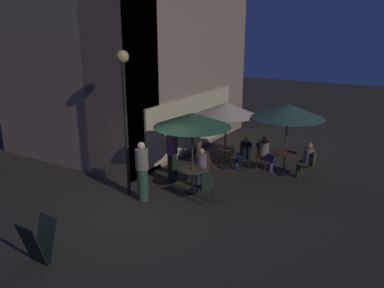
% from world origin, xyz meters
% --- Properties ---
extents(ground_plane, '(60.00, 60.00, 0.00)m').
position_xyz_m(ground_plane, '(0.00, 0.00, 0.00)').
color(ground_plane, '#2F2A21').
extents(cafe_building, '(8.75, 6.78, 9.11)m').
position_xyz_m(cafe_building, '(4.31, 3.32, 4.55)').
color(cafe_building, '#9E7E62').
rests_on(cafe_building, ground).
extents(street_lamp_near_corner, '(0.35, 0.35, 4.26)m').
position_xyz_m(street_lamp_near_corner, '(0.84, 0.88, 3.09)').
color(street_lamp_near_corner, black).
rests_on(street_lamp_near_corner, ground).
extents(menu_sandwich_board, '(0.66, 0.55, 0.96)m').
position_xyz_m(menu_sandwich_board, '(-2.88, 0.17, 0.50)').
color(menu_sandwich_board, '#1E2A23').
rests_on(menu_sandwich_board, ground).
extents(cafe_table_0, '(0.74, 0.74, 0.75)m').
position_xyz_m(cafe_table_0, '(1.92, -0.71, 0.54)').
color(cafe_table_0, black).
rests_on(cafe_table_0, ground).
extents(cafe_table_1, '(0.77, 0.77, 0.79)m').
position_xyz_m(cafe_table_1, '(4.86, -2.60, 0.59)').
color(cafe_table_1, black).
rests_on(cafe_table_1, ground).
extents(cafe_table_2, '(0.62, 0.62, 0.73)m').
position_xyz_m(cafe_table_2, '(4.45, -0.54, 0.49)').
color(cafe_table_2, black).
rests_on(cafe_table_2, ground).
extents(patio_umbrella_0, '(2.29, 2.29, 2.49)m').
position_xyz_m(patio_umbrella_0, '(1.92, -0.71, 2.28)').
color(patio_umbrella_0, black).
rests_on(patio_umbrella_0, ground).
extents(patio_umbrella_1, '(2.42, 2.42, 2.46)m').
position_xyz_m(patio_umbrella_1, '(4.86, -2.60, 2.22)').
color(patio_umbrella_1, black).
rests_on(patio_umbrella_1, ground).
extents(patio_umbrella_2, '(2.18, 2.18, 2.38)m').
position_xyz_m(patio_umbrella_2, '(4.45, -0.54, 2.14)').
color(patio_umbrella_2, black).
rests_on(patio_umbrella_2, ground).
extents(cafe_chair_0, '(0.54, 0.54, 0.97)m').
position_xyz_m(cafe_chair_0, '(1.47, -1.44, 0.58)').
color(cafe_chair_0, black).
rests_on(cafe_chair_0, ground).
extents(cafe_chair_1, '(0.45, 0.45, 0.94)m').
position_xyz_m(cafe_chair_1, '(2.74, -0.59, 0.57)').
color(cafe_chair_1, brown).
rests_on(cafe_chair_1, ground).
extents(cafe_chair_2, '(0.45, 0.45, 1.00)m').
position_xyz_m(cafe_chair_2, '(4.94, -1.72, 0.60)').
color(cafe_chair_2, '#56351D').
rests_on(cafe_chair_2, ground).
extents(cafe_chair_3, '(0.46, 0.46, 0.98)m').
position_xyz_m(cafe_chair_3, '(4.93, -3.47, 0.59)').
color(cafe_chair_3, '#4C3E1C').
rests_on(cafe_chair_3, ground).
extents(cafe_chair_4, '(0.45, 0.45, 0.96)m').
position_xyz_m(cafe_chair_4, '(4.59, -1.35, 0.57)').
color(cafe_chair_4, black).
rests_on(cafe_chair_4, ground).
extents(cafe_chair_5, '(0.51, 0.51, 0.86)m').
position_xyz_m(cafe_chair_5, '(4.29, 0.31, 0.52)').
color(cafe_chair_5, brown).
rests_on(cafe_chair_5, ground).
extents(patron_seated_0, '(0.54, 0.39, 1.21)m').
position_xyz_m(patron_seated_0, '(2.60, -0.61, 0.69)').
color(patron_seated_0, '#1F2547').
rests_on(patron_seated_0, ground).
extents(patron_seated_1, '(0.40, 0.56, 1.23)m').
position_xyz_m(patron_seated_1, '(4.92, -1.86, 0.70)').
color(patron_seated_1, '#5B3D70').
rests_on(patron_seated_1, ground).
extents(patron_seated_2, '(0.37, 0.54, 1.26)m').
position_xyz_m(patron_seated_2, '(4.92, -3.33, 0.71)').
color(patron_seated_2, '#2E4330').
rests_on(patron_seated_2, ground).
extents(patron_seated_3, '(0.41, 0.54, 1.21)m').
position_xyz_m(patron_seated_3, '(4.56, -1.21, 0.69)').
color(patron_seated_3, '#1B2E4C').
rests_on(patron_seated_3, ground).
extents(patron_standing_4, '(0.37, 0.37, 1.77)m').
position_xyz_m(patron_standing_4, '(0.72, 0.24, 0.89)').
color(patron_standing_4, '#2D4A36').
rests_on(patron_standing_4, ground).
extents(patron_standing_5, '(0.36, 0.36, 1.84)m').
position_xyz_m(patron_standing_5, '(2.30, 0.28, 0.93)').
color(patron_standing_5, black).
rests_on(patron_standing_5, ground).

